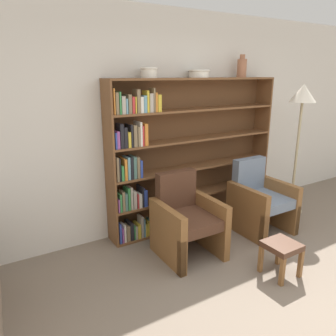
# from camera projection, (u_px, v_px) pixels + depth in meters

# --- Properties ---
(ground_plane) EXTENTS (24.00, 24.00, 0.00)m
(ground_plane) POSITION_uv_depth(u_px,v_px,m) (330.00, 318.00, 2.76)
(ground_plane) COLOR #7A6B5B
(wall_back) EXTENTS (12.00, 0.06, 2.75)m
(wall_back) POSITION_uv_depth(u_px,v_px,m) (179.00, 122.00, 4.31)
(wall_back) COLOR silver
(wall_back) RESTS_ON ground
(bookshelf) EXTENTS (2.43, 0.30, 1.94)m
(bookshelf) POSITION_uv_depth(u_px,v_px,m) (180.00, 155.00, 4.23)
(bookshelf) COLOR brown
(bookshelf) RESTS_ON ground
(bowl_copper) EXTENTS (0.21, 0.21, 0.12)m
(bowl_copper) POSITION_uv_depth(u_px,v_px,m) (149.00, 72.00, 3.71)
(bowl_copper) COLOR silver
(bowl_copper) RESTS_ON bookshelf
(bowl_sage) EXTENTS (0.27, 0.27, 0.10)m
(bowl_sage) POSITION_uv_depth(u_px,v_px,m) (199.00, 73.00, 4.06)
(bowl_sage) COLOR silver
(bowl_sage) RESTS_ON bookshelf
(vase_tall) EXTENTS (0.13, 0.13, 0.29)m
(vase_tall) POSITION_uv_depth(u_px,v_px,m) (242.00, 67.00, 4.40)
(vase_tall) COLOR #A36647
(vase_tall) RESTS_ON bookshelf
(armchair_leather) EXTENTS (0.65, 0.69, 0.92)m
(armchair_leather) POSITION_uv_depth(u_px,v_px,m) (186.00, 220.00, 3.67)
(armchair_leather) COLOR brown
(armchair_leather) RESTS_ON ground
(armchair_cushioned) EXTENTS (0.64, 0.68, 0.92)m
(armchair_cushioned) POSITION_uv_depth(u_px,v_px,m) (260.00, 200.00, 4.25)
(armchair_cushioned) COLOR brown
(armchair_cushioned) RESTS_ON ground
(floor_lamp) EXTENTS (0.36, 0.36, 1.85)m
(floor_lamp) POSITION_uv_depth(u_px,v_px,m) (302.00, 104.00, 4.49)
(floor_lamp) COLOR tan
(floor_lamp) RESTS_ON ground
(footstool) EXTENTS (0.31, 0.31, 0.36)m
(footstool) POSITION_uv_depth(u_px,v_px,m) (281.00, 249.00, 3.29)
(footstool) COLOR brown
(footstool) RESTS_ON ground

